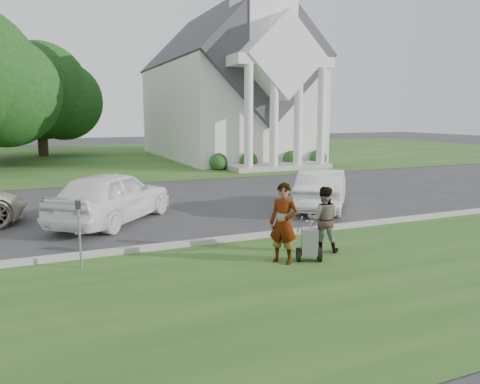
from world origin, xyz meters
TOP-DOWN VIEW (x-y plane):
  - ground at (0.00, 0.00)m, footprint 120.00×120.00m
  - grass_strip at (0.00, -3.00)m, footprint 80.00×7.00m
  - church_lawn at (0.00, 27.00)m, footprint 80.00×30.00m
  - curb at (0.00, 0.55)m, footprint 80.00×0.18m
  - church at (9.00, 23.11)m, footprint 9.19×19.00m
  - tree_back at (-4.01, 29.99)m, footprint 9.61×7.60m
  - striping_cart at (1.10, -1.69)m, footprint 0.83×1.18m
  - person_left at (0.51, -1.55)m, footprint 0.74×0.78m
  - person_right at (1.81, -1.15)m, footprint 0.96×0.89m
  - parking_meter_near at (-3.65, -0.16)m, footprint 0.11×0.10m
  - car_b at (-2.38, 4.05)m, footprint 4.54×4.81m
  - car_d at (4.69, 3.32)m, footprint 3.76×4.25m

SIDE VIEW (x-z plane):
  - ground at x=0.00m, z-range 0.00..0.00m
  - grass_strip at x=0.00m, z-range 0.00..0.01m
  - church_lawn at x=0.00m, z-range 0.00..0.01m
  - curb at x=0.00m, z-range 0.00..0.15m
  - striping_cart at x=1.10m, z-range -0.07..0.94m
  - car_d at x=4.69m, z-range 0.00..1.40m
  - person_right at x=1.81m, z-range 0.00..1.58m
  - car_b at x=-2.38m, z-range 0.00..1.61m
  - person_left at x=0.51m, z-range 0.00..1.79m
  - parking_meter_near at x=-3.65m, z-range 0.20..1.71m
  - tree_back at x=-4.01m, z-range 0.28..9.17m
  - church at x=9.00m, z-range -6.11..17.99m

